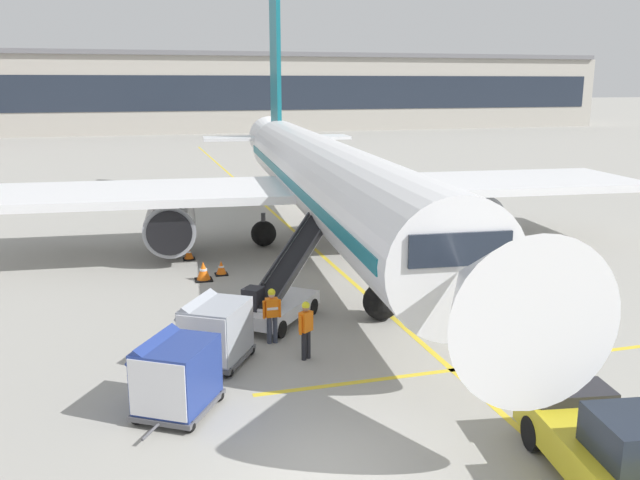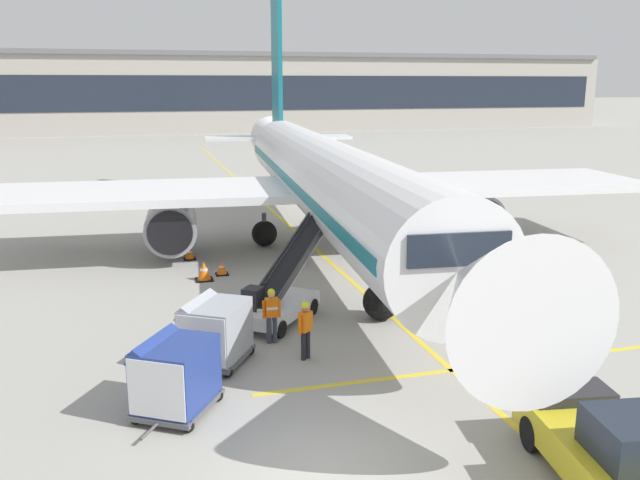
% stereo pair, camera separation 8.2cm
% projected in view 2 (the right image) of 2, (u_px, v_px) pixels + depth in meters
% --- Properties ---
extents(ground_plane, '(600.00, 600.00, 0.00)m').
position_uv_depth(ground_plane, '(318.00, 470.00, 13.82)').
color(ground_plane, '#9E9B93').
extents(parked_airplane, '(32.10, 41.43, 13.74)m').
position_uv_depth(parked_airplane, '(323.00, 178.00, 31.69)').
color(parked_airplane, white).
rests_on(parked_airplane, ground).
extents(belt_loader, '(4.35, 4.83, 3.12)m').
position_uv_depth(belt_loader, '(280.00, 295.00, 22.37)').
color(belt_loader, silver).
rests_on(belt_loader, ground).
extents(baggage_cart_lead, '(2.41, 2.74, 1.91)m').
position_uv_depth(baggage_cart_lead, '(214.00, 330.00, 18.86)').
color(baggage_cart_lead, '#515156').
rests_on(baggage_cart_lead, ground).
extents(baggage_cart_second, '(2.41, 2.74, 1.91)m').
position_uv_depth(baggage_cart_second, '(174.00, 374.00, 16.01)').
color(baggage_cart_second, '#515156').
rests_on(baggage_cart_second, ground).
extents(pushback_tug, '(2.75, 4.67, 1.83)m').
position_uv_depth(pushback_tug, '(610.00, 447.00, 13.11)').
color(pushback_tug, gold).
rests_on(pushback_tug, ground).
extents(ground_crew_by_loader, '(0.57, 0.25, 1.74)m').
position_uv_depth(ground_crew_by_loader, '(272.00, 312.00, 20.32)').
color(ground_crew_by_loader, '#333847').
rests_on(ground_crew_by_loader, ground).
extents(ground_crew_by_carts, '(0.49, 0.41, 1.74)m').
position_uv_depth(ground_crew_by_carts, '(305.00, 326.00, 19.14)').
color(ground_crew_by_carts, black).
rests_on(ground_crew_by_carts, ground).
extents(safety_cone_engine_keepout, '(0.53, 0.53, 0.60)m').
position_uv_depth(safety_cone_engine_keepout, '(222.00, 268.00, 27.78)').
color(safety_cone_engine_keepout, black).
rests_on(safety_cone_engine_keepout, ground).
extents(safety_cone_wingtip, '(0.53, 0.53, 0.61)m').
position_uv_depth(safety_cone_wingtip, '(190.00, 253.00, 30.21)').
color(safety_cone_wingtip, black).
rests_on(safety_cone_wingtip, ground).
extents(safety_cone_nose_mark, '(0.69, 0.69, 0.78)m').
position_uv_depth(safety_cone_nose_mark, '(204.00, 271.00, 26.98)').
color(safety_cone_nose_mark, black).
rests_on(safety_cone_nose_mark, ground).
extents(apron_guidance_line_lead_in, '(0.20, 110.00, 0.01)m').
position_uv_depth(apron_guidance_line_lead_in, '(318.00, 251.00, 31.65)').
color(apron_guidance_line_lead_in, yellow).
rests_on(apron_guidance_line_lead_in, ground).
extents(apron_guidance_line_stop_bar, '(12.00, 0.20, 0.01)m').
position_uv_depth(apron_guidance_line_stop_bar, '(464.00, 369.00, 18.68)').
color(apron_guidance_line_stop_bar, yellow).
rests_on(apron_guidance_line_stop_bar, ground).
extents(terminal_building, '(139.09, 21.61, 12.55)m').
position_uv_depth(terminal_building, '(204.00, 92.00, 112.78)').
color(terminal_building, '#A8A399').
rests_on(terminal_building, ground).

